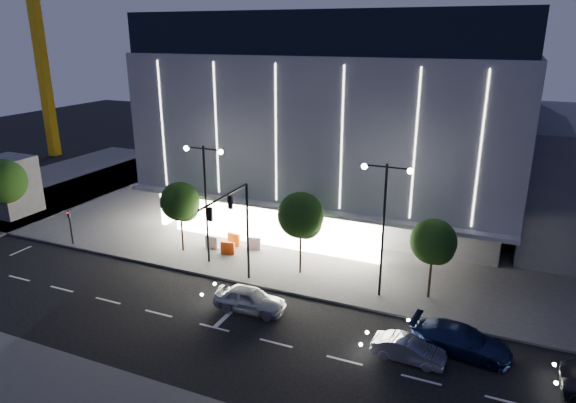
% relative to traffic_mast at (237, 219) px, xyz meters
% --- Properties ---
extents(ground, '(160.00, 160.00, 0.00)m').
position_rel_traffic_mast_xyz_m(ground, '(-1.00, -3.34, -5.03)').
color(ground, black).
rests_on(ground, ground).
extents(sidewalk_museum, '(70.00, 40.00, 0.15)m').
position_rel_traffic_mast_xyz_m(sidewalk_museum, '(4.00, 20.66, -4.95)').
color(sidewalk_museum, '#474747').
rests_on(sidewalk_museum, ground).
extents(sidewalk_west, '(16.00, 50.00, 0.15)m').
position_rel_traffic_mast_xyz_m(sidewalk_west, '(-31.00, 6.66, -4.95)').
color(sidewalk_west, '#474747').
rests_on(sidewalk_west, ground).
extents(museum, '(30.00, 25.80, 18.00)m').
position_rel_traffic_mast_xyz_m(museum, '(1.98, 18.97, 4.25)').
color(museum, '#4C4C51').
rests_on(museum, ground).
extents(traffic_mast, '(0.33, 5.89, 7.07)m').
position_rel_traffic_mast_xyz_m(traffic_mast, '(0.00, 0.00, 0.00)').
color(traffic_mast, black).
rests_on(traffic_mast, ground).
extents(street_lamp_west, '(3.16, 0.36, 9.00)m').
position_rel_traffic_mast_xyz_m(street_lamp_west, '(-4.00, 2.66, 0.93)').
color(street_lamp_west, black).
rests_on(street_lamp_west, ground).
extents(street_lamp_east, '(3.16, 0.36, 9.00)m').
position_rel_traffic_mast_xyz_m(street_lamp_east, '(9.00, 2.66, 0.93)').
color(street_lamp_east, black).
rests_on(street_lamp_east, ground).
extents(ped_signal_far, '(0.22, 0.24, 3.00)m').
position_rel_traffic_mast_xyz_m(ped_signal_far, '(-16.00, 1.16, -3.14)').
color(ped_signal_far, black).
rests_on(ped_signal_far, ground).
extents(tower_crane, '(32.00, 2.00, 28.50)m').
position_rel_traffic_mast_xyz_m(tower_crane, '(-41.92, 24.66, 15.48)').
color(tower_crane, gold).
rests_on(tower_crane, ground).
extents(tree_left, '(3.02, 3.02, 5.72)m').
position_rel_traffic_mast_xyz_m(tree_left, '(-6.97, 3.68, -0.99)').
color(tree_left, black).
rests_on(tree_left, ground).
extents(tree_mid, '(3.25, 3.25, 6.15)m').
position_rel_traffic_mast_xyz_m(tree_mid, '(3.03, 3.68, -0.69)').
color(tree_mid, black).
rests_on(tree_mid, ground).
extents(tree_right, '(2.91, 2.91, 5.51)m').
position_rel_traffic_mast_xyz_m(tree_right, '(12.03, 3.68, -1.14)').
color(tree_right, black).
rests_on(tree_right, ground).
extents(car_lead, '(4.65, 2.04, 1.56)m').
position_rel_traffic_mast_xyz_m(car_lead, '(2.00, -2.24, -4.25)').
color(car_lead, '#B6BABE').
rests_on(car_lead, ground).
extents(car_second, '(3.90, 1.52, 1.26)m').
position_rel_traffic_mast_xyz_m(car_second, '(12.07, -3.44, -4.40)').
color(car_second, '#AAABB2').
rests_on(car_second, ground).
extents(car_third, '(5.49, 2.65, 1.54)m').
position_rel_traffic_mast_xyz_m(car_third, '(14.50, -1.63, -4.26)').
color(car_third, '#131F48').
rests_on(car_third, ground).
extents(barrier_a, '(1.13, 0.44, 1.00)m').
position_rel_traffic_mast_xyz_m(barrier_a, '(-3.37, 4.41, -4.38)').
color(barrier_a, '#FF490E').
rests_on(barrier_a, sidewalk_museum).
extents(barrier_b, '(1.10, 0.25, 1.00)m').
position_rel_traffic_mast_xyz_m(barrier_b, '(-5.13, 4.95, -4.38)').
color(barrier_b, silver).
rests_on(barrier_b, sidewalk_museum).
extents(barrier_c, '(1.12, 0.35, 1.00)m').
position_rel_traffic_mast_xyz_m(barrier_c, '(-3.81, 6.16, -4.38)').
color(barrier_c, orange).
rests_on(barrier_c, sidewalk_museum).
extents(barrier_d, '(1.13, 0.51, 1.00)m').
position_rel_traffic_mast_xyz_m(barrier_d, '(-1.94, 6.05, -4.38)').
color(barrier_d, '#BBBBBB').
rests_on(barrier_d, sidewalk_museum).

